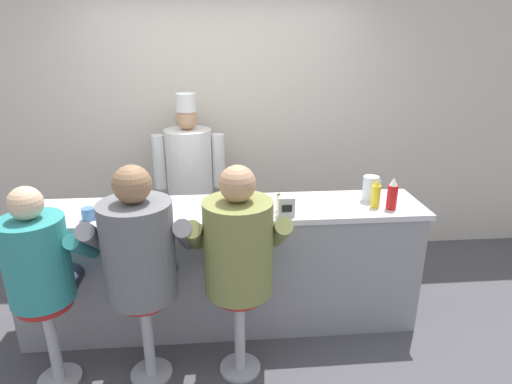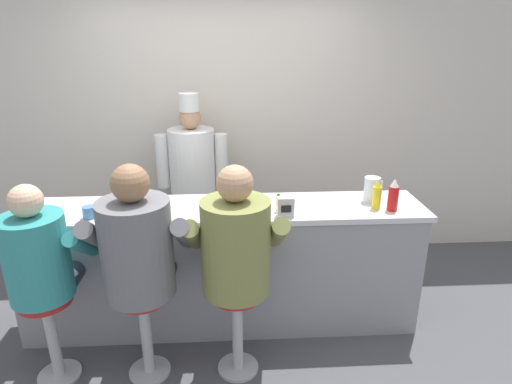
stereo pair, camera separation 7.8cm
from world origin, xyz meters
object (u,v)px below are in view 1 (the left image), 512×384
(hot_sauce_bottle_orange, at_px, (279,203))
(breakfast_plate, at_px, (121,209))
(napkin_dispenser_chrome, at_px, (286,207))
(diner_seated_grey, at_px, (140,253))
(cereal_bowl, at_px, (249,201))
(diner_seated_teal, at_px, (40,265))
(cook_in_whites_near, at_px, (190,176))
(diner_seated_olive, at_px, (238,250))
(water_pitcher_clear, at_px, (370,188))
(coffee_mug_blue, at_px, (89,214))
(ketchup_bottle_red, at_px, (392,195))
(mustard_bottle_yellow, at_px, (376,194))

(hot_sauce_bottle_orange, distance_m, breakfast_plate, 1.12)
(napkin_dispenser_chrome, distance_m, diner_seated_grey, 1.00)
(cereal_bowl, height_order, diner_seated_teal, diner_seated_teal)
(breakfast_plate, distance_m, cereal_bowl, 0.91)
(cook_in_whites_near, bearing_deg, diner_seated_olive, -75.20)
(water_pitcher_clear, xyz_separation_m, diner_seated_teal, (-2.20, -0.57, -0.22))
(diner_seated_grey, xyz_separation_m, diner_seated_olive, (0.59, -0.00, -0.01))
(cereal_bowl, bearing_deg, diner_seated_grey, -141.59)
(water_pitcher_clear, relative_size, coffee_mug_blue, 1.43)
(cereal_bowl, height_order, diner_seated_olive, diner_seated_olive)
(ketchup_bottle_red, bearing_deg, diner_seated_olive, -161.06)
(water_pitcher_clear, xyz_separation_m, diner_seated_grey, (-1.61, -0.56, -0.17))
(diner_seated_teal, bearing_deg, breakfast_plate, 53.58)
(diner_seated_teal, bearing_deg, diner_seated_olive, 0.24)
(diner_seated_grey, bearing_deg, water_pitcher_clear, 19.25)
(hot_sauce_bottle_orange, bearing_deg, cook_in_whites_near, 123.69)
(mustard_bottle_yellow, bearing_deg, breakfast_plate, 177.30)
(water_pitcher_clear, xyz_separation_m, breakfast_plate, (-1.82, -0.05, -0.08))
(ketchup_bottle_red, relative_size, breakfast_plate, 0.93)
(ketchup_bottle_red, height_order, coffee_mug_blue, ketchup_bottle_red)
(water_pitcher_clear, bearing_deg, mustard_bottle_yellow, -93.51)
(breakfast_plate, xyz_separation_m, coffee_mug_blue, (-0.18, -0.14, 0.03))
(water_pitcher_clear, height_order, diner_seated_teal, diner_seated_teal)
(mustard_bottle_yellow, height_order, water_pitcher_clear, mustard_bottle_yellow)
(breakfast_plate, bearing_deg, coffee_mug_blue, -141.08)
(breakfast_plate, height_order, cook_in_whites_near, cook_in_whites_near)
(napkin_dispenser_chrome, bearing_deg, cook_in_whites_near, 122.78)
(breakfast_plate, xyz_separation_m, napkin_dispenser_chrome, (1.15, -0.20, 0.06))
(diner_seated_teal, relative_size, diner_seated_olive, 0.94)
(diner_seated_grey, bearing_deg, mustard_bottle_yellow, 14.75)
(water_pitcher_clear, bearing_deg, napkin_dispenser_chrome, -159.59)
(hot_sauce_bottle_orange, distance_m, diner_seated_grey, 1.00)
(water_pitcher_clear, distance_m, diner_seated_grey, 1.71)
(napkin_dispenser_chrome, height_order, diner_seated_olive, diner_seated_olive)
(ketchup_bottle_red, relative_size, cook_in_whites_near, 0.14)
(coffee_mug_blue, relative_size, diner_seated_olive, 0.09)
(napkin_dispenser_chrome, relative_size, diner_seated_olive, 0.10)
(hot_sauce_bottle_orange, distance_m, diner_seated_olive, 0.53)
(diner_seated_grey, relative_size, diner_seated_olive, 1.01)
(mustard_bottle_yellow, bearing_deg, water_pitcher_clear, 86.49)
(hot_sauce_bottle_orange, relative_size, napkin_dispenser_chrome, 0.95)
(hot_sauce_bottle_orange, bearing_deg, water_pitcher_clear, 12.21)
(coffee_mug_blue, height_order, diner_seated_olive, diner_seated_olive)
(diner_seated_teal, relative_size, cook_in_whites_near, 0.81)
(mustard_bottle_yellow, bearing_deg, coffee_mug_blue, -178.39)
(hot_sauce_bottle_orange, xyz_separation_m, breakfast_plate, (-1.11, 0.10, -0.05))
(water_pitcher_clear, height_order, napkin_dispenser_chrome, water_pitcher_clear)
(diner_seated_grey, height_order, cook_in_whites_near, cook_in_whites_near)
(diner_seated_olive, height_order, cook_in_whites_near, cook_in_whites_near)
(diner_seated_grey, bearing_deg, cereal_bowl, 38.41)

